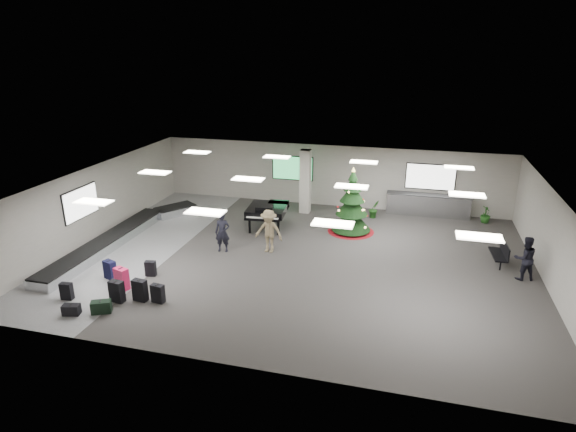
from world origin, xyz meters
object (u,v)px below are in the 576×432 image
(christmas_tree, at_px, (352,210))
(potted_plant_left, at_px, (374,209))
(traveler_a, at_px, (222,232))
(potted_plant_right, at_px, (486,214))
(pink_suitcase, at_px, (122,279))
(service_counter, at_px, (428,205))
(grand_piano, at_px, (267,210))
(bench, at_px, (501,252))
(traveler_b, at_px, (269,231))
(baggage_carousel, at_px, (122,236))
(traveler_bench, at_px, (525,258))

(christmas_tree, bearing_deg, potted_plant_left, 68.57)
(traveler_a, bearing_deg, potted_plant_right, 20.51)
(pink_suitcase, xyz_separation_m, christmas_tree, (6.93, 7.49, 0.64))
(service_counter, bearing_deg, pink_suitcase, -134.09)
(potted_plant_left, bearing_deg, traveler_a, -134.66)
(christmas_tree, height_order, grand_piano, christmas_tree)
(service_counter, height_order, bench, service_counter)
(potted_plant_left, bearing_deg, traveler_b, -125.74)
(traveler_b, bearing_deg, pink_suitcase, -127.52)
(service_counter, relative_size, potted_plant_left, 4.51)
(traveler_a, xyz_separation_m, potted_plant_right, (10.82, 6.35, -0.42))
(baggage_carousel, height_order, traveler_b, traveler_b)
(pink_suitcase, distance_m, potted_plant_left, 12.37)
(traveler_a, distance_m, traveler_b, 1.89)
(grand_piano, bearing_deg, bench, -13.08)
(service_counter, relative_size, christmas_tree, 1.35)
(pink_suitcase, relative_size, christmas_tree, 0.27)
(grand_piano, bearing_deg, traveler_b, -76.40)
(christmas_tree, xyz_separation_m, traveler_a, (-4.78, -3.55, -0.20))
(grand_piano, distance_m, bench, 9.94)
(traveler_a, bearing_deg, bench, -1.65)
(baggage_carousel, relative_size, traveler_a, 5.82)
(potted_plant_right, bearing_deg, pink_suitcase, -141.59)
(bench, relative_size, traveler_b, 0.79)
(potted_plant_left, distance_m, potted_plant_right, 5.25)
(traveler_a, distance_m, potted_plant_left, 8.00)
(baggage_carousel, relative_size, potted_plant_left, 10.80)
(traveler_b, relative_size, potted_plant_left, 2.00)
(baggage_carousel, distance_m, traveler_bench, 16.13)
(baggage_carousel, height_order, traveler_bench, traveler_bench)
(pink_suitcase, bearing_deg, traveler_bench, 37.82)
(traveler_a, height_order, potted_plant_right, traveler_a)
(service_counter, relative_size, pink_suitcase, 5.04)
(baggage_carousel, bearing_deg, pink_suitcase, -57.06)
(bench, distance_m, potted_plant_left, 6.64)
(service_counter, bearing_deg, traveler_bench, -62.44)
(christmas_tree, bearing_deg, traveler_b, -133.33)
(grand_piano, bearing_deg, baggage_carousel, -157.65)
(christmas_tree, distance_m, traveler_b, 4.28)
(christmas_tree, distance_m, traveler_bench, 7.34)
(traveler_a, xyz_separation_m, potted_plant_left, (5.61, 5.68, -0.38))
(baggage_carousel, height_order, christmas_tree, christmas_tree)
(traveler_a, xyz_separation_m, traveler_b, (1.84, 0.44, 0.07))
(service_counter, height_order, pink_suitcase, service_counter)
(service_counter, bearing_deg, grand_piano, -152.23)
(baggage_carousel, distance_m, potted_plant_right, 16.77)
(traveler_a, xyz_separation_m, traveler_bench, (11.42, 0.44, -0.01))
(pink_suitcase, distance_m, potted_plant_right, 16.56)
(potted_plant_right, bearing_deg, baggage_carousel, -157.64)
(baggage_carousel, relative_size, potted_plant_right, 11.81)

